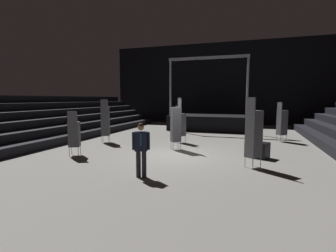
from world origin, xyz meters
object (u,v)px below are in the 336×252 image
at_px(man_with_tie, 141,147).
at_px(equipment_road_case, 257,150).
at_px(chair_stack_front_left, 105,121).
at_px(chair_stack_mid_centre, 181,124).
at_px(chair_stack_front_right, 282,122).
at_px(chair_stack_mid_right, 176,124).
at_px(chair_stack_rear_left, 254,133).
at_px(chair_stack_mid_left, 74,134).
at_px(stage_riser, 210,122).

distance_m(man_with_tie, equipment_road_case, 5.47).
xyz_separation_m(chair_stack_front_left, equipment_road_case, (8.20, -1.18, -0.90)).
distance_m(man_with_tie, chair_stack_mid_centre, 6.52).
bearing_deg(chair_stack_front_right, man_with_tie, -59.55).
bearing_deg(chair_stack_mid_right, equipment_road_case, -131.58).
bearing_deg(chair_stack_rear_left, chair_stack_mid_left, -132.97).
bearing_deg(man_with_tie, chair_stack_mid_centre, -105.38).
xyz_separation_m(stage_riser, equipment_road_case, (3.46, -9.03, -0.32)).
relative_size(stage_riser, chair_stack_front_right, 2.70).
xyz_separation_m(chair_stack_front_right, chair_stack_rear_left, (-1.62, -6.46, 0.13)).
relative_size(man_with_tie, chair_stack_mid_centre, 0.82).
relative_size(chair_stack_mid_left, equipment_road_case, 2.18).
bearing_deg(equipment_road_case, chair_stack_mid_right, 172.66).
bearing_deg(stage_riser, chair_stack_rear_left, -73.17).
bearing_deg(man_with_tie, equipment_road_case, -151.04).
xyz_separation_m(man_with_tie, chair_stack_front_left, (-4.62, 5.26, 0.24)).
xyz_separation_m(stage_riser, chair_stack_rear_left, (3.27, -10.82, 0.62)).
height_order(chair_stack_front_right, chair_stack_rear_left, chair_stack_rear_left).
bearing_deg(chair_stack_rear_left, chair_stack_front_right, 120.08).
bearing_deg(equipment_road_case, chair_stack_mid_left, -164.26).
bearing_deg(chair_stack_front_left, equipment_road_case, -30.36).
height_order(man_with_tie, equipment_road_case, man_with_tie).
height_order(man_with_tie, chair_stack_mid_right, chair_stack_mid_right).
bearing_deg(chair_stack_front_right, equipment_road_case, -46.75).
xyz_separation_m(chair_stack_mid_left, chair_stack_mid_right, (3.88, 2.65, 0.29)).
distance_m(stage_riser, chair_stack_rear_left, 11.32).
distance_m(stage_riser, chair_stack_mid_left, 11.97).
relative_size(chair_stack_front_right, equipment_road_case, 2.56).
distance_m(man_with_tie, chair_stack_front_right, 10.09).
height_order(chair_stack_mid_right, chair_stack_rear_left, same).
bearing_deg(chair_stack_mid_centre, chair_stack_rear_left, -19.19).
height_order(chair_stack_front_left, equipment_road_case, chair_stack_front_left).
bearing_deg(chair_stack_mid_right, chair_stack_mid_left, 90.07).
height_order(stage_riser, chair_stack_front_left, stage_riser).
relative_size(stage_riser, chair_stack_rear_left, 2.43).
xyz_separation_m(chair_stack_front_left, chair_stack_rear_left, (8.01, -2.96, 0.04)).
xyz_separation_m(chair_stack_front_left, chair_stack_mid_centre, (4.12, 1.24, -0.17)).
relative_size(chair_stack_front_right, chair_stack_mid_centre, 1.08).
bearing_deg(equipment_road_case, man_with_tie, -131.30).
distance_m(stage_riser, chair_stack_front_left, 9.19).
bearing_deg(man_with_tie, chair_stack_rear_left, -165.69).
bearing_deg(chair_stack_mid_right, chair_stack_mid_centre, -25.72).
height_order(chair_stack_front_left, chair_stack_front_right, chair_stack_front_left).
xyz_separation_m(chair_stack_mid_right, chair_stack_mid_centre, (-0.29, 1.93, -0.21)).
bearing_deg(chair_stack_mid_left, equipment_road_case, -8.49).
relative_size(chair_stack_mid_left, chair_stack_mid_centre, 0.92).
height_order(chair_stack_mid_right, equipment_road_case, chair_stack_mid_right).
bearing_deg(chair_stack_front_right, chair_stack_rear_left, -43.82).
distance_m(stage_riser, equipment_road_case, 9.68).
bearing_deg(chair_stack_mid_centre, stage_riser, 112.72).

